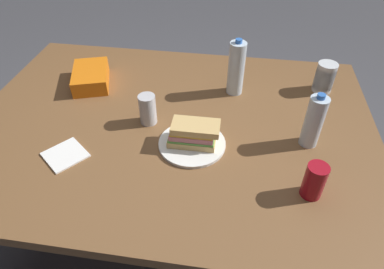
{
  "coord_description": "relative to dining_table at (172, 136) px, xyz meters",
  "views": [
    {
      "loc": [
        0.24,
        -1.02,
        1.57
      ],
      "look_at": [
        0.1,
        -0.12,
        0.77
      ],
      "focal_mm": 31.64,
      "sensor_mm": 36.0,
      "label": 1
    }
  ],
  "objects": [
    {
      "name": "ground_plane",
      "position": [
        0.0,
        0.0,
        -0.65
      ],
      "size": [
        8.0,
        8.0,
        0.0
      ],
      "primitive_type": "plane",
      "color": "#4C4C51"
    },
    {
      "name": "dining_table",
      "position": [
        0.0,
        0.0,
        0.0
      ],
      "size": [
        1.6,
        1.16,
        0.72
      ],
      "color": "brown",
      "rests_on": "ground_plane"
    },
    {
      "name": "paper_plate",
      "position": [
        0.1,
        -0.12,
        0.08
      ],
      "size": [
        0.25,
        0.25,
        0.01
      ],
      "primitive_type": "cylinder",
      "color": "white",
      "rests_on": "dining_table"
    },
    {
      "name": "sandwich",
      "position": [
        0.11,
        -0.12,
        0.13
      ],
      "size": [
        0.18,
        0.1,
        0.08
      ],
      "color": "#DBB26B",
      "rests_on": "paper_plate"
    },
    {
      "name": "soda_can_red",
      "position": [
        0.5,
        -0.29,
        0.14
      ],
      "size": [
        0.07,
        0.07,
        0.12
      ],
      "primitive_type": "cylinder",
      "color": "maroon",
      "rests_on": "dining_table"
    },
    {
      "name": "chip_bag",
      "position": [
        -0.41,
        0.22,
        0.11
      ],
      "size": [
        0.21,
        0.27,
        0.07
      ],
      "primitive_type": "cube",
      "rotation": [
        0.0,
        0.0,
        5.03
      ],
      "color": "orange",
      "rests_on": "dining_table"
    },
    {
      "name": "water_bottle_tall",
      "position": [
        0.23,
        0.25,
        0.19
      ],
      "size": [
        0.07,
        0.07,
        0.25
      ],
      "color": "silver",
      "rests_on": "dining_table"
    },
    {
      "name": "plastic_cup_stack",
      "position": [
        0.62,
        0.33,
        0.14
      ],
      "size": [
        0.08,
        0.08,
        0.13
      ],
      "color": "silver",
      "rests_on": "dining_table"
    },
    {
      "name": "water_bottle_spare",
      "position": [
        0.52,
        -0.04,
        0.18
      ],
      "size": [
        0.07,
        0.07,
        0.21
      ],
      "color": "silver",
      "rests_on": "dining_table"
    },
    {
      "name": "soda_can_silver",
      "position": [
        -0.09,
        -0.01,
        0.14
      ],
      "size": [
        0.07,
        0.07,
        0.12
      ],
      "primitive_type": "cylinder",
      "color": "silver",
      "rests_on": "dining_table"
    },
    {
      "name": "paper_napkin",
      "position": [
        -0.33,
        -0.24,
        0.08
      ],
      "size": [
        0.18,
        0.18,
        0.01
      ],
      "primitive_type": "cube",
      "rotation": [
        0.0,
        0.0,
        2.46
      ],
      "color": "white",
      "rests_on": "dining_table"
    }
  ]
}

